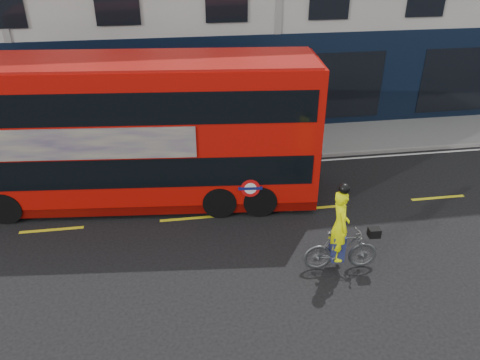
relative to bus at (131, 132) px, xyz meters
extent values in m
plane|color=black|center=(5.55, -2.92, -2.31)|extent=(120.00, 120.00, 0.00)
cube|color=slate|center=(5.55, 3.58, -2.25)|extent=(60.00, 3.00, 0.12)
cube|color=gray|center=(5.55, 2.08, -2.24)|extent=(60.00, 0.12, 0.13)
cube|color=black|center=(5.55, 5.06, -0.31)|extent=(50.00, 0.08, 4.00)
cube|color=silver|center=(5.55, 1.78, -2.31)|extent=(58.00, 0.10, 0.01)
cube|color=#BB0D07|center=(-0.04, 0.01, 0.14)|extent=(11.31, 3.61, 3.99)
cube|color=#5D0603|center=(-0.04, 0.01, -2.01)|extent=(11.30, 3.56, 0.30)
cube|color=black|center=(-0.04, 0.01, -0.74)|extent=(10.87, 3.61, 0.91)
cube|color=black|center=(-0.04, 0.01, 1.17)|extent=(10.87, 3.61, 0.91)
cube|color=#9A100B|center=(-0.04, 0.01, 2.15)|extent=(11.07, 3.49, 0.08)
cube|color=black|center=(5.51, -0.55, -0.74)|extent=(0.26, 2.27, 0.91)
cube|color=black|center=(5.51, -0.55, 1.17)|extent=(0.26, 2.27, 0.91)
cube|color=tan|center=(-1.18, -1.18, 0.22)|extent=(6.03, 0.64, 0.91)
cylinder|color=red|center=(3.35, -1.63, -1.30)|extent=(0.56, 0.08, 0.57)
cylinder|color=white|center=(3.35, -1.63, -1.30)|extent=(0.36, 0.06, 0.36)
cube|color=#0C1459|center=(3.35, -1.64, -1.30)|extent=(0.71, 0.09, 0.09)
cylinder|color=black|center=(3.78, -0.37, -1.80)|extent=(1.26, 2.66, 1.01)
cylinder|color=black|center=(2.57, -0.25, -1.80)|extent=(1.26, 2.66, 1.01)
cylinder|color=black|center=(-3.66, 0.37, -1.80)|extent=(1.26, 2.66, 1.01)
imported|color=#4B4E50|center=(5.21, -4.29, -1.74)|extent=(1.92, 0.65, 1.14)
imported|color=#D5E403|center=(5.10, -4.28, -1.00)|extent=(0.50, 0.72, 1.90)
cube|color=black|center=(6.00, -4.34, -1.26)|extent=(0.31, 0.25, 0.23)
cube|color=navy|center=(5.10, -4.28, -1.63)|extent=(0.34, 0.42, 0.73)
sphere|color=black|center=(5.10, -4.28, 0.04)|extent=(0.27, 0.27, 0.27)
camera|label=1|loc=(1.26, -13.28, 5.46)|focal=35.00mm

